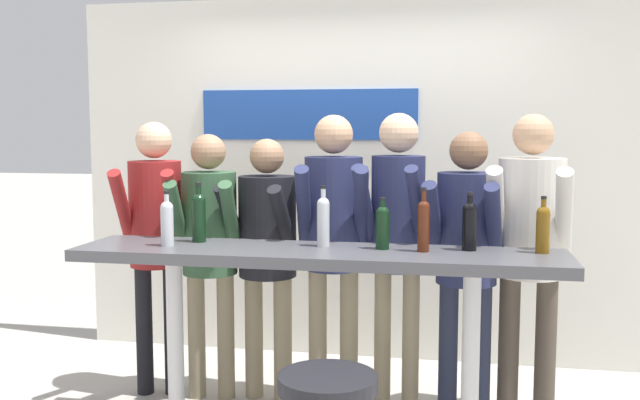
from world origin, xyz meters
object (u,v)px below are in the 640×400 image
object	(u,v)px
person_right	(466,242)
wine_bottle_3	(199,215)
tasting_table	(317,281)
person_far_right	(530,233)
wine_bottle_1	(470,224)
wine_bottle_5	(167,221)
person_left	(209,236)
person_center	(333,227)
person_center_left	(267,240)
wine_bottle_2	(543,227)
person_far_left	(155,226)
person_center_right	(397,225)
wine_bottle_4	(424,223)
wine_bottle_6	(323,219)
wine_bottle_0	(383,225)

from	to	relation	value
person_right	wine_bottle_3	world-z (taller)	person_right
tasting_table	person_far_right	bearing A→B (deg)	25.65
wine_bottle_1	wine_bottle_5	world-z (taller)	wine_bottle_1
person_right	wine_bottle_5	bearing A→B (deg)	-152.40
person_left	person_center	distance (m)	0.77
tasting_table	wine_bottle_1	world-z (taller)	wine_bottle_1
person_center_left	wine_bottle_3	size ratio (longest dim) A/B	4.91
person_center_left	person_right	world-z (taller)	person_right
wine_bottle_1	wine_bottle_5	xyz separation A→B (m)	(-1.58, -0.16, -0.00)
person_left	wine_bottle_5	size ratio (longest dim) A/B	5.58
person_center_left	wine_bottle_3	bearing A→B (deg)	-112.55
person_center	wine_bottle_3	bearing A→B (deg)	-156.10
wine_bottle_3	wine_bottle_2	bearing A→B (deg)	-0.26
tasting_table	person_center	distance (m)	0.58
person_left	person_center	xyz separation A→B (m)	(0.77, 0.01, 0.07)
person_far_left	wine_bottle_2	size ratio (longest dim) A/B	5.95
person_center	person_right	world-z (taller)	person_center
person_far_left	person_center_right	size ratio (longest dim) A/B	0.97
person_center_right	wine_bottle_1	xyz separation A→B (m)	(0.40, -0.43, 0.08)
person_far_right	wine_bottle_3	xyz separation A→B (m)	(-1.81, -0.42, 0.11)
person_left	person_far_right	bearing A→B (deg)	-6.87
person_right	wine_bottle_3	size ratio (longest dim) A/B	5.05
person_center_right	person_far_right	bearing A→B (deg)	7.67
wine_bottle_1	wine_bottle_4	distance (m)	0.25
person_center_left	person_right	xyz separation A→B (m)	(1.19, -0.07, 0.03)
wine_bottle_4	wine_bottle_6	xyz separation A→B (m)	(-0.53, 0.06, 0.00)
person_center_left	person_center_right	distance (m)	0.80
tasting_table	wine_bottle_3	size ratio (longest dim) A/B	7.76
person_center_right	wine_bottle_4	size ratio (longest dim) A/B	5.37
person_center_left	wine_bottle_0	xyz separation A→B (m)	(0.76, -0.50, 0.18)
wine_bottle_5	person_right	bearing A→B (deg)	18.98
wine_bottle_1	person_left	bearing A→B (deg)	165.49
wine_bottle_2	wine_bottle_6	distance (m)	1.12
wine_bottle_3	wine_bottle_5	size ratio (longest dim) A/B	1.12
person_far_left	wine_bottle_5	bearing A→B (deg)	-70.01
person_left	person_center_left	xyz separation A→B (m)	(0.35, 0.05, -0.02)
person_far_left	wine_bottle_0	xyz separation A→B (m)	(1.46, -0.45, 0.10)
person_center_left	wine_bottle_5	xyz separation A→B (m)	(-0.38, -0.62, 0.19)
person_center_left	person_far_right	size ratio (longest dim) A/B	0.92
person_center_right	wine_bottle_5	xyz separation A→B (m)	(-1.18, -0.60, 0.07)
wine_bottle_2	person_center	bearing A→B (deg)	159.60
wine_bottle_1	wine_bottle_3	bearing A→B (deg)	-179.92
person_far_left	wine_bottle_0	world-z (taller)	person_far_left
person_center_right	wine_bottle_5	bearing A→B (deg)	-144.14
person_left	person_center_left	size ratio (longest dim) A/B	1.02
tasting_table	wine_bottle_3	distance (m)	0.77
wine_bottle_0	person_right	bearing A→B (deg)	44.18
person_center_left	wine_bottle_0	bearing A→B (deg)	-25.76
person_left	wine_bottle_1	distance (m)	1.61
person_far_right	person_left	bearing A→B (deg)	-171.02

